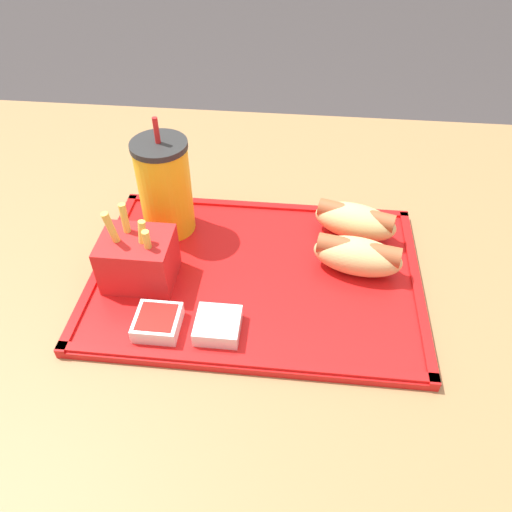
% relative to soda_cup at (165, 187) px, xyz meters
% --- Properties ---
extents(ground_plane, '(8.00, 8.00, 0.00)m').
position_rel_soda_cup_xyz_m(ground_plane, '(0.11, -0.09, -0.78)').
color(ground_plane, '#383333').
extents(dining_table, '(1.50, 0.95, 0.70)m').
position_rel_soda_cup_xyz_m(dining_table, '(0.11, -0.09, -0.43)').
color(dining_table, olive).
rests_on(dining_table, ground_plane).
extents(food_tray, '(0.43, 0.30, 0.01)m').
position_rel_soda_cup_xyz_m(food_tray, '(0.14, -0.08, -0.08)').
color(food_tray, red).
rests_on(food_tray, dining_table).
extents(soda_cup, '(0.08, 0.08, 0.18)m').
position_rel_soda_cup_xyz_m(soda_cup, '(0.00, 0.00, 0.00)').
color(soda_cup, gold).
rests_on(soda_cup, food_tray).
extents(hot_dog_far, '(0.13, 0.08, 0.05)m').
position_rel_soda_cup_xyz_m(hot_dog_far, '(0.27, 0.01, -0.04)').
color(hot_dog_far, '#DBB270').
rests_on(hot_dog_far, food_tray).
extents(hot_dog_near, '(0.12, 0.07, 0.05)m').
position_rel_soda_cup_xyz_m(hot_dog_near, '(0.27, -0.06, -0.04)').
color(hot_dog_near, '#DBB270').
rests_on(hot_dog_near, food_tray).
extents(fries_carton, '(0.09, 0.07, 0.11)m').
position_rel_soda_cup_xyz_m(fries_carton, '(-0.01, -0.11, -0.04)').
color(fries_carton, red).
rests_on(fries_carton, food_tray).
extents(sauce_cup_mayo, '(0.05, 0.05, 0.02)m').
position_rel_soda_cup_xyz_m(sauce_cup_mayo, '(0.10, -0.19, -0.06)').
color(sauce_cup_mayo, silver).
rests_on(sauce_cup_mayo, food_tray).
extents(sauce_cup_ketchup, '(0.05, 0.05, 0.02)m').
position_rel_soda_cup_xyz_m(sauce_cup_ketchup, '(0.03, -0.19, -0.06)').
color(sauce_cup_ketchup, silver).
rests_on(sauce_cup_ketchup, food_tray).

